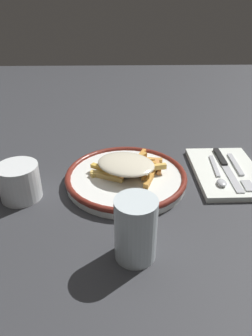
{
  "coord_description": "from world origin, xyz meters",
  "views": [
    {
      "loc": [
        0.02,
        0.63,
        0.41
      ],
      "look_at": [
        0.0,
        0.0,
        0.04
      ],
      "focal_mm": 33.29,
      "sensor_mm": 36.0,
      "label": 1
    }
  ],
  "objects_px": {
    "coffee_mug": "(19,182)",
    "fork": "(239,171)",
    "napkin": "(226,172)",
    "spoon": "(219,176)",
    "fries_heap": "(127,166)",
    "water_glass": "(136,229)",
    "plate": "(126,177)",
    "knife": "(225,165)"
  },
  "relations": [
    {
      "from": "plate",
      "to": "water_glass",
      "type": "distance_m",
      "value": 0.24
    },
    {
      "from": "spoon",
      "to": "coffee_mug",
      "type": "relative_size",
      "value": 1.31
    },
    {
      "from": "plate",
      "to": "fries_heap",
      "type": "distance_m",
      "value": 0.03
    },
    {
      "from": "coffee_mug",
      "to": "spoon",
      "type": "bearing_deg",
      "value": -173.81
    },
    {
      "from": "fries_heap",
      "to": "spoon",
      "type": "height_order",
      "value": "fries_heap"
    },
    {
      "from": "fries_heap",
      "to": "spoon",
      "type": "distance_m",
      "value": 0.22
    },
    {
      "from": "water_glass",
      "to": "coffee_mug",
      "type": "height_order",
      "value": "water_glass"
    },
    {
      "from": "napkin",
      "to": "spoon",
      "type": "bearing_deg",
      "value": 48.5
    },
    {
      "from": "napkin",
      "to": "spoon",
      "type": "height_order",
      "value": "spoon"
    },
    {
      "from": "napkin",
      "to": "fork",
      "type": "relative_size",
      "value": 1.35
    },
    {
      "from": "plate",
      "to": "coffee_mug",
      "type": "bearing_deg",
      "value": 12.86
    },
    {
      "from": "fries_heap",
      "to": "plate",
      "type": "bearing_deg",
      "value": 59.96
    },
    {
      "from": "plate",
      "to": "knife",
      "type": "bearing_deg",
      "value": -168.94
    },
    {
      "from": "napkin",
      "to": "water_glass",
      "type": "xyz_separation_m",
      "value": [
        0.24,
        0.27,
        0.05
      ]
    },
    {
      "from": "water_glass",
      "to": "knife",
      "type": "bearing_deg",
      "value": -130.41
    },
    {
      "from": "plate",
      "to": "spoon",
      "type": "xyz_separation_m",
      "value": [
        -0.22,
        0.0,
        0.0
      ]
    },
    {
      "from": "coffee_mug",
      "to": "knife",
      "type": "bearing_deg",
      "value": -168.07
    },
    {
      "from": "spoon",
      "to": "coffee_mug",
      "type": "xyz_separation_m",
      "value": [
        0.46,
        0.05,
        0.02
      ]
    },
    {
      "from": "plate",
      "to": "fries_heap",
      "type": "relative_size",
      "value": 1.46
    },
    {
      "from": "fries_heap",
      "to": "napkin",
      "type": "relative_size",
      "value": 0.83
    },
    {
      "from": "knife",
      "to": "napkin",
      "type": "bearing_deg",
      "value": 89.73
    },
    {
      "from": "knife",
      "to": "water_glass",
      "type": "bearing_deg",
      "value": 49.59
    },
    {
      "from": "plate",
      "to": "fries_heap",
      "type": "height_order",
      "value": "fries_heap"
    },
    {
      "from": "napkin",
      "to": "knife",
      "type": "xyz_separation_m",
      "value": [
        -0.0,
        -0.02,
        0.01
      ]
    },
    {
      "from": "coffee_mug",
      "to": "fork",
      "type": "bearing_deg",
      "value": -172.04
    },
    {
      "from": "napkin",
      "to": "coffee_mug",
      "type": "relative_size",
      "value": 2.05
    },
    {
      "from": "plate",
      "to": "coffee_mug",
      "type": "xyz_separation_m",
      "value": [
        0.24,
        0.05,
        0.03
      ]
    },
    {
      "from": "fork",
      "to": "spoon",
      "type": "xyz_separation_m",
      "value": [
        0.06,
        0.02,
        0.0
      ]
    },
    {
      "from": "fries_heap",
      "to": "fork",
      "type": "height_order",
      "value": "fries_heap"
    },
    {
      "from": "plate",
      "to": "knife",
      "type": "xyz_separation_m",
      "value": [
        -0.25,
        -0.05,
        0.0
      ]
    },
    {
      "from": "plate",
      "to": "knife",
      "type": "relative_size",
      "value": 1.38
    },
    {
      "from": "spoon",
      "to": "coffee_mug",
      "type": "distance_m",
      "value": 0.46
    },
    {
      "from": "plate",
      "to": "coffee_mug",
      "type": "distance_m",
      "value": 0.24
    },
    {
      "from": "water_glass",
      "to": "napkin",
      "type": "bearing_deg",
      "value": -132.35
    },
    {
      "from": "fork",
      "to": "coffee_mug",
      "type": "distance_m",
      "value": 0.52
    },
    {
      "from": "knife",
      "to": "spoon",
      "type": "bearing_deg",
      "value": 60.11
    },
    {
      "from": "spoon",
      "to": "water_glass",
      "type": "relative_size",
      "value": 1.3
    },
    {
      "from": "fork",
      "to": "coffee_mug",
      "type": "xyz_separation_m",
      "value": [
        0.52,
        0.07,
        0.02
      ]
    },
    {
      "from": "napkin",
      "to": "fork",
      "type": "bearing_deg",
      "value": 156.15
    },
    {
      "from": "knife",
      "to": "water_glass",
      "type": "xyz_separation_m",
      "value": [
        0.24,
        0.29,
        0.04
      ]
    },
    {
      "from": "fork",
      "to": "coffee_mug",
      "type": "height_order",
      "value": "coffee_mug"
    },
    {
      "from": "knife",
      "to": "fries_heap",
      "type": "bearing_deg",
      "value": 10.27
    }
  ]
}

